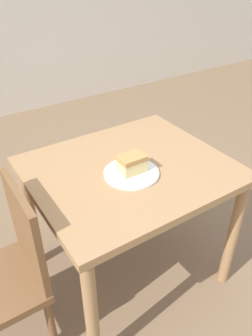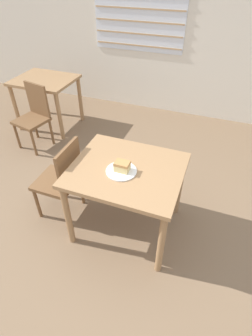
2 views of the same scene
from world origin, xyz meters
TOP-DOWN VIEW (x-y plane):
  - ground_plane at (0.00, 0.00)m, footprint 14.00×14.00m
  - dining_table_near at (0.06, 0.27)m, footprint 0.98×0.84m
  - chair_near_window at (-0.62, 0.22)m, footprint 0.40×0.40m
  - plate at (0.03, 0.21)m, footprint 0.27×0.27m
  - cake_slice at (0.04, 0.21)m, footprint 0.13×0.09m

SIDE VIEW (x-z plane):
  - ground_plane at x=0.00m, z-range 0.00..0.00m
  - chair_near_window at x=-0.62m, z-range 0.03..0.92m
  - dining_table_near at x=0.06m, z-range 0.27..1.05m
  - plate at x=0.03m, z-range 0.77..0.79m
  - cake_slice at x=0.04m, z-range 0.79..0.87m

